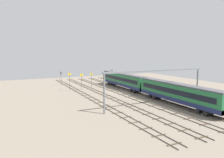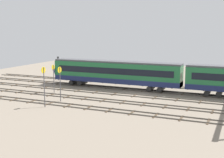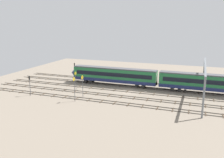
{
  "view_description": "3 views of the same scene",
  "coord_description": "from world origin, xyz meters",
  "px_view_note": "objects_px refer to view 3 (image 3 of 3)",
  "views": [
    {
      "loc": [
        -54.49,
        28.42,
        11.77
      ],
      "look_at": [
        6.57,
        -1.49,
        3.17
      ],
      "focal_mm": 34.1,
      "sensor_mm": 36.0,
      "label": 1
    },
    {
      "loc": [
        -16.14,
        45.72,
        10.61
      ],
      "look_at": [
        3.9,
        0.03,
        2.51
      ],
      "focal_mm": 49.23,
      "sensor_mm": 36.0,
      "label": 2
    },
    {
      "loc": [
        -17.18,
        58.2,
        17.74
      ],
      "look_at": [
        4.57,
        -0.85,
        2.71
      ],
      "focal_mm": 39.13,
      "sensor_mm": 36.0,
      "label": 3
    }
  ],
  "objects_px": {
    "speed_sign_near_foreground": "(76,78)",
    "relay_cabinet": "(116,76)",
    "speed_sign_mid_trackside": "(74,86)",
    "speed_sign_far_trackside": "(83,83)",
    "signal_light_trackside_approach": "(75,69)",
    "overhead_gantry": "(205,72)",
    "train": "(156,79)",
    "signal_light_trackside_departure": "(30,83)"
  },
  "relations": [
    {
      "from": "train",
      "to": "speed_sign_near_foreground",
      "type": "bearing_deg",
      "value": 21.95
    },
    {
      "from": "speed_sign_near_foreground",
      "to": "signal_light_trackside_departure",
      "type": "xyz_separation_m",
      "value": [
        7.85,
        8.61,
        0.11
      ]
    },
    {
      "from": "signal_light_trackside_departure",
      "to": "relay_cabinet",
      "type": "distance_m",
      "value": 28.16
    },
    {
      "from": "relay_cabinet",
      "to": "speed_sign_near_foreground",
      "type": "bearing_deg",
      "value": 70.41
    },
    {
      "from": "signal_light_trackside_departure",
      "to": "relay_cabinet",
      "type": "bearing_deg",
      "value": -118.84
    },
    {
      "from": "speed_sign_mid_trackside",
      "to": "signal_light_trackside_approach",
      "type": "distance_m",
      "value": 22.37
    },
    {
      "from": "speed_sign_far_trackside",
      "to": "signal_light_trackside_departure",
      "type": "distance_m",
      "value": 12.9
    },
    {
      "from": "speed_sign_mid_trackside",
      "to": "signal_light_trackside_departure",
      "type": "distance_m",
      "value": 12.28
    },
    {
      "from": "relay_cabinet",
      "to": "speed_sign_mid_trackside",
      "type": "bearing_deg",
      "value": 87.08
    },
    {
      "from": "train",
      "to": "relay_cabinet",
      "type": "height_order",
      "value": "train"
    },
    {
      "from": "train",
      "to": "signal_light_trackside_approach",
      "type": "relative_size",
      "value": 10.06
    },
    {
      "from": "signal_light_trackside_departure",
      "to": "relay_cabinet",
      "type": "height_order",
      "value": "signal_light_trackside_departure"
    },
    {
      "from": "signal_light_trackside_approach",
      "to": "signal_light_trackside_departure",
      "type": "distance_m",
      "value": 19.57
    },
    {
      "from": "signal_light_trackside_approach",
      "to": "relay_cabinet",
      "type": "xyz_separation_m",
      "value": [
        -11.99,
        -5.07,
        -2.39
      ]
    },
    {
      "from": "speed_sign_near_foreground",
      "to": "relay_cabinet",
      "type": "relative_size",
      "value": 2.75
    },
    {
      "from": "speed_sign_near_foreground",
      "to": "relay_cabinet",
      "type": "xyz_separation_m",
      "value": [
        -5.68,
        -15.97,
        -2.19
      ]
    },
    {
      "from": "overhead_gantry",
      "to": "signal_light_trackside_approach",
      "type": "bearing_deg",
      "value": -11.83
    },
    {
      "from": "signal_light_trackside_departure",
      "to": "signal_light_trackside_approach",
      "type": "bearing_deg",
      "value": -94.52
    },
    {
      "from": "overhead_gantry",
      "to": "signal_light_trackside_approach",
      "type": "xyz_separation_m",
      "value": [
        37.82,
        -7.92,
        -3.16
      ]
    },
    {
      "from": "speed_sign_mid_trackside",
      "to": "speed_sign_far_trackside",
      "type": "height_order",
      "value": "speed_sign_mid_trackside"
    },
    {
      "from": "speed_sign_far_trackside",
      "to": "relay_cabinet",
      "type": "relative_size",
      "value": 3.0
    },
    {
      "from": "overhead_gantry",
      "to": "relay_cabinet",
      "type": "relative_size",
      "value": 14.49
    },
    {
      "from": "speed_sign_mid_trackside",
      "to": "speed_sign_far_trackside",
      "type": "relative_size",
      "value": 1.08
    },
    {
      "from": "speed_sign_far_trackside",
      "to": "signal_light_trackside_departure",
      "type": "relative_size",
      "value": 1.07
    },
    {
      "from": "signal_light_trackside_approach",
      "to": "signal_light_trackside_departure",
      "type": "height_order",
      "value": "signal_light_trackside_approach"
    },
    {
      "from": "signal_light_trackside_departure",
      "to": "speed_sign_far_trackside",
      "type": "bearing_deg",
      "value": -163.52
    },
    {
      "from": "speed_sign_mid_trackside",
      "to": "signal_light_trackside_approach",
      "type": "xyz_separation_m",
      "value": [
        10.73,
        -19.63,
        -0.32
      ]
    },
    {
      "from": "speed_sign_near_foreground",
      "to": "relay_cabinet",
      "type": "height_order",
      "value": "speed_sign_near_foreground"
    },
    {
      "from": "train",
      "to": "signal_light_trackside_approach",
      "type": "bearing_deg",
      "value": -6.53
    },
    {
      "from": "speed_sign_near_foreground",
      "to": "speed_sign_far_trackside",
      "type": "height_order",
      "value": "speed_sign_far_trackside"
    },
    {
      "from": "speed_sign_near_foreground",
      "to": "speed_sign_far_trackside",
      "type": "xyz_separation_m",
      "value": [
        -4.52,
        4.95,
        0.33
      ]
    },
    {
      "from": "speed_sign_near_foreground",
      "to": "signal_light_trackside_departure",
      "type": "height_order",
      "value": "signal_light_trackside_departure"
    },
    {
      "from": "train",
      "to": "overhead_gantry",
      "type": "height_order",
      "value": "overhead_gantry"
    },
    {
      "from": "speed_sign_far_trackside",
      "to": "signal_light_trackside_approach",
      "type": "xyz_separation_m",
      "value": [
        10.83,
        -15.85,
        -0.13
      ]
    },
    {
      "from": "speed_sign_mid_trackside",
      "to": "signal_light_trackside_departure",
      "type": "xyz_separation_m",
      "value": [
        12.28,
        -0.11,
        -0.41
      ]
    },
    {
      "from": "speed_sign_near_foreground",
      "to": "overhead_gantry",
      "type": "bearing_deg",
      "value": -174.6
    },
    {
      "from": "speed_sign_near_foreground",
      "to": "speed_sign_far_trackside",
      "type": "relative_size",
      "value": 0.92
    },
    {
      "from": "train",
      "to": "speed_sign_far_trackside",
      "type": "distance_m",
      "value": 19.9
    },
    {
      "from": "relay_cabinet",
      "to": "overhead_gantry",
      "type": "bearing_deg",
      "value": 153.29
    },
    {
      "from": "train",
      "to": "speed_sign_far_trackside",
      "type": "bearing_deg",
      "value": 40.35
    },
    {
      "from": "overhead_gantry",
      "to": "signal_light_trackside_approach",
      "type": "distance_m",
      "value": 38.77
    },
    {
      "from": "speed_sign_mid_trackside",
      "to": "signal_light_trackside_approach",
      "type": "bearing_deg",
      "value": -61.33
    }
  ]
}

